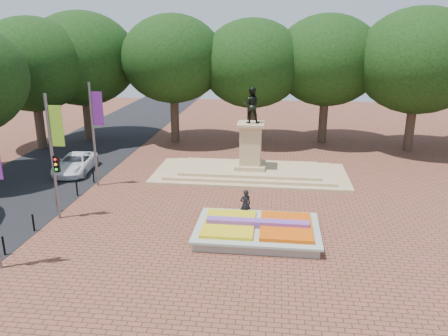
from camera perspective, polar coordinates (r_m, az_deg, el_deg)
name	(u,v)px	position (r m, az deg, el deg)	size (l,w,h in m)	color
ground	(241,220)	(24.63, 2.22, -6.75)	(90.00, 90.00, 0.00)	brown
asphalt_street	(36,180)	(33.66, -23.35, -1.47)	(9.00, 90.00, 0.02)	black
flower_bed	(258,230)	(22.61, 4.43, -8.05)	(6.30, 4.30, 0.91)	gray
monument	(250,164)	(31.82, 3.44, 0.58)	(14.00, 6.00, 6.40)	tan
tree_row_back	(284,71)	(40.56, 7.88, 12.43)	(44.80, 8.80, 10.43)	#3D2E21
banner_poles	(51,153)	(24.97, -21.65, 1.78)	(0.88, 11.17, 7.00)	slate
bollard_row	(46,212)	(26.14, -22.24, -5.39)	(0.12, 13.12, 0.98)	black
van	(75,163)	(34.29, -18.87, 0.57)	(2.31, 5.01, 1.39)	white
pedestrian	(245,204)	(24.46, 2.81, -4.75)	(0.63, 0.41, 1.72)	black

